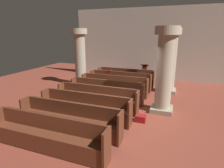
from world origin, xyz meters
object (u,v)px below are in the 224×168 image
pew_row_0 (126,76)px  kneeler_box_red (141,118)px  pillar_aisle_side (170,60)px  pew_row_2 (114,84)px  hymn_book (110,70)px  pew_row_3 (106,90)px  pew_row_7 (47,133)px  pew_row_5 (85,106)px  pew_row_1 (120,80)px  pillar_far_side (80,56)px  pew_row_6 (69,117)px  lectern (144,74)px  pew_row_4 (97,97)px  pillar_aisle_rear (165,69)px

pew_row_0 → kneeler_box_red: (1.88, -4.44, -0.39)m
kneeler_box_red → pillar_aisle_side: bearing=81.2°
pew_row_2 → hymn_book: size_ratio=17.03×
pew_row_3 → pew_row_7: 3.95m
pew_row_7 → hymn_book: (-0.67, 6.12, 0.43)m
pew_row_0 → pew_row_5: same height
pew_row_0 → pew_row_3: (0.00, -2.96, 0.00)m
pew_row_0 → pew_row_1: (0.00, -0.99, 0.00)m
pew_row_5 → pew_row_7: (0.00, -1.97, 0.00)m
pew_row_7 → pillar_far_side: (-2.41, 5.91, 1.16)m
pew_row_1 → pew_row_2: same height
pew_row_0 → pillar_far_side: (-2.41, -1.00, 1.16)m
pew_row_3 → pillar_aisle_side: 3.53m
pew_row_7 → pew_row_6: bearing=90.0°
pew_row_0 → kneeler_box_red: size_ratio=9.60×
pew_row_6 → lectern: lectern is taller
pew_row_3 → pew_row_6: size_ratio=1.00×
pew_row_3 → pillar_far_side: size_ratio=1.04×
pew_row_7 → pew_row_0: bearing=90.0°
pew_row_2 → pew_row_4: (0.00, -1.97, 0.00)m
pew_row_4 → pew_row_5: size_ratio=1.00×
pew_row_2 → hymn_book: hymn_book is taller
pew_row_0 → pew_row_6: bearing=-90.0°
pew_row_3 → pew_row_4: size_ratio=1.00×
pew_row_4 → pillar_aisle_rear: (2.46, 0.64, 1.16)m
pew_row_4 → hymn_book: bearing=102.1°
pew_row_5 → pillar_aisle_rear: size_ratio=1.04×
pew_row_1 → pew_row_3: 1.97m
pew_row_1 → kneeler_box_red: 3.96m
pew_row_2 → pew_row_3: size_ratio=1.00×
pew_row_1 → lectern: lectern is taller
pillar_aisle_rear → lectern: (-1.59, 4.54, -1.21)m
pew_row_1 → pew_row_7: (0.00, -5.92, 0.00)m
pew_row_3 → pillar_far_side: 3.32m
pew_row_3 → lectern: bearing=78.2°
pew_row_3 → hymn_book: hymn_book is taller
pew_row_0 → pew_row_2: 1.97m
pillar_aisle_rear → pillar_far_side: bearing=154.7°
pew_row_1 → pew_row_4: bearing=-90.0°
pew_row_2 → pew_row_7: same height
pew_row_1 → pillar_far_side: size_ratio=1.04×
pew_row_2 → pillar_aisle_rear: (2.46, -1.33, 1.16)m
pew_row_7 → kneeler_box_red: 3.13m
pew_row_1 → pillar_aisle_side: size_ratio=1.04×
pew_row_3 → pew_row_0: bearing=90.0°
pew_row_2 → kneeler_box_red: (1.88, -2.47, -0.39)m
pillar_aisle_rear → pew_row_0: bearing=126.7°
pew_row_0 → lectern: bearing=54.6°
pew_row_6 → pillar_far_side: (-2.41, 4.93, 1.16)m
pew_row_0 → pew_row_6: same height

